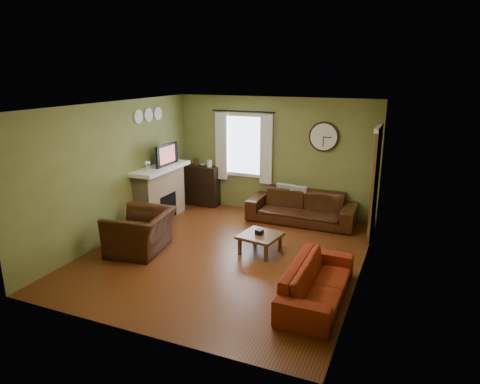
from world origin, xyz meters
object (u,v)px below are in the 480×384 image
at_px(sofa_brown, 302,207).
at_px(sofa_red, 317,282).
at_px(coffee_table, 260,244).
at_px(bookshelf, 202,186).
at_px(armchair, 141,232).

distance_m(sofa_brown, sofa_red, 3.24).
bearing_deg(sofa_red, sofa_brown, 18.90).
xyz_separation_m(sofa_red, coffee_table, (-1.30, 1.21, -0.10)).
bearing_deg(sofa_brown, sofa_red, -71.10).
relative_size(bookshelf, sofa_red, 0.51).
xyz_separation_m(sofa_brown, coffee_table, (-0.25, -1.86, -0.16)).
xyz_separation_m(armchair, coffee_table, (2.00, 0.75, -0.19)).
xyz_separation_m(sofa_brown, armchair, (-2.26, -2.61, 0.03)).
bearing_deg(sofa_red, coffee_table, 47.17).
distance_m(bookshelf, sofa_brown, 2.55).
height_order(bookshelf, armchair, bookshelf).
distance_m(sofa_red, coffee_table, 1.78).
distance_m(armchair, coffee_table, 2.15).
relative_size(sofa_red, coffee_table, 2.85).
height_order(bookshelf, sofa_red, bookshelf).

